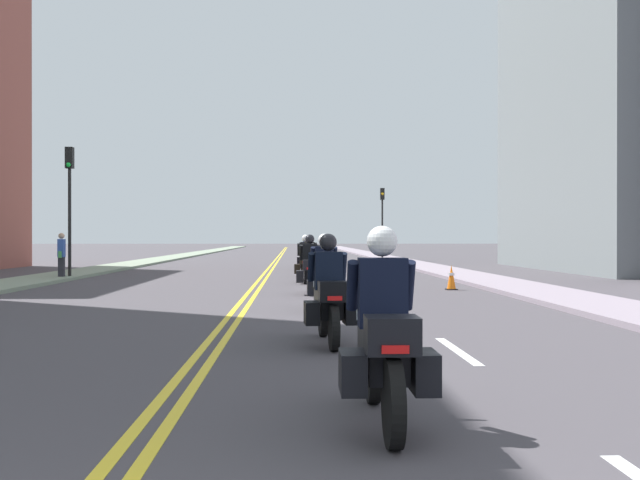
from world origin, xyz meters
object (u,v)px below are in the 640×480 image
motorcycle_1 (329,299)px  traffic_light_near (70,189)px  motorcycle_3 (310,270)px  motorcycle_7 (308,255)px  motorcycle_2 (324,280)px  motorcycle_5 (310,260)px  motorcycle_4 (306,263)px  pedestrian_0 (61,255)px  motorcycle_6 (305,257)px  traffic_cone_1 (451,278)px  motorcycle_0 (383,345)px  traffic_light_far (382,211)px

motorcycle_1 → traffic_light_near: size_ratio=0.43×
motorcycle_3 → motorcycle_7: 17.90m
motorcycle_2 → motorcycle_5: (-0.01, 13.50, 0.00)m
motorcycle_4 → motorcycle_5: bearing=88.0°
motorcycle_2 → pedestrian_0: 14.88m
motorcycle_6 → traffic_light_near: size_ratio=0.43×
traffic_cone_1 → motorcycle_0: bearing=-104.4°
motorcycle_5 → traffic_cone_1: 8.55m
motorcycle_4 → traffic_light_far: size_ratio=0.44×
motorcycle_7 → traffic_cone_1: size_ratio=3.00×
motorcycle_6 → pedestrian_0: bearing=-140.8°
traffic_cone_1 → motorcycle_7: bearing=103.5°
traffic_light_far → pedestrian_0: traffic_light_far is taller
motorcycle_3 → motorcycle_7: (0.31, 17.89, -0.01)m
motorcycle_1 → traffic_light_far: 39.24m
motorcycle_2 → traffic_light_far: bearing=80.2°
motorcycle_4 → motorcycle_6: bearing=90.4°
motorcycle_0 → motorcycle_6: 28.07m
motorcycle_0 → traffic_light_near: size_ratio=0.43×
traffic_light_far → traffic_cone_1: bearing=-92.8°
motorcycle_2 → motorcycle_4: size_ratio=1.02×
motorcycle_4 → motorcycle_7: 13.10m
motorcycle_5 → traffic_cone_1: bearing=-58.9°
motorcycle_1 → traffic_light_near: bearing=114.5°
motorcycle_1 → motorcycle_4: motorcycle_4 is taller
pedestrian_0 → traffic_light_near: bearing=149.1°
motorcycle_4 → traffic_light_near: 9.62m
motorcycle_5 → motorcycle_6: bearing=93.6°
motorcycle_0 → motorcycle_3: size_ratio=1.00×
motorcycle_0 → motorcycle_2: 9.46m
motorcycle_0 → motorcycle_4: bearing=91.4°
traffic_cone_1 → motorcycle_4: bearing=141.9°
traffic_cone_1 → traffic_light_far: 28.07m
motorcycle_2 → traffic_light_far: 34.41m
motorcycle_6 → traffic_cone_1: motorcycle_6 is taller
motorcycle_5 → traffic_light_near: (-9.08, -1.49, 2.74)m
traffic_light_far → traffic_light_near: bearing=-123.6°
motorcycle_3 → motorcycle_7: size_ratio=0.96×
motorcycle_5 → pedestrian_0: size_ratio=1.26×
motorcycle_1 → motorcycle_7: motorcycle_7 is taller
motorcycle_2 → traffic_light_far: (5.44, 33.87, 2.75)m
motorcycle_2 → motorcycle_6: motorcycle_2 is taller
motorcycle_3 → traffic_cone_1: 4.51m
motorcycle_5 → motorcycle_7: 8.97m
motorcycle_7 → motorcycle_4: bearing=-88.8°
motorcycle_2 → traffic_light_near: (-9.09, 12.02, 2.74)m
motorcycle_2 → motorcycle_3: bearing=91.9°
motorcycle_2 → motorcycle_6: (-0.11, 18.61, -0.01)m
motorcycle_0 → traffic_light_near: (-9.18, 21.48, 2.72)m
motorcycle_1 → traffic_light_far: traffic_light_far is taller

